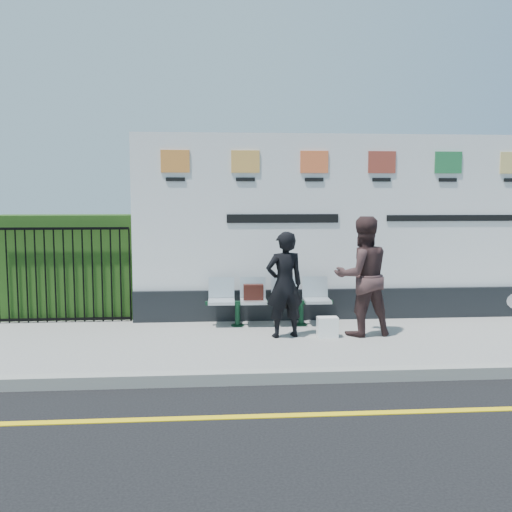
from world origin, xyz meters
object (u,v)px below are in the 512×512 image
(woman_left, at_px, (284,285))
(bench, at_px, (269,312))
(woman_right, at_px, (362,276))
(billboard, at_px, (379,239))

(woman_left, bearing_deg, bench, -92.63)
(woman_left, distance_m, woman_right, 1.14)
(billboard, xyz_separation_m, woman_left, (-1.71, -1.21, -0.54))
(bench, bearing_deg, billboard, 15.57)
(woman_left, bearing_deg, woman_right, 168.69)
(bench, distance_m, woman_right, 1.60)
(billboard, height_order, woman_left, billboard)
(woman_left, relative_size, woman_right, 0.88)
(bench, relative_size, woman_right, 1.10)
(woman_right, bearing_deg, woman_left, -6.67)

